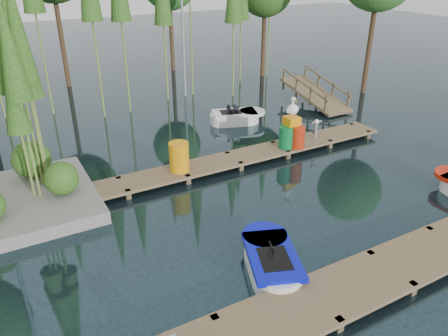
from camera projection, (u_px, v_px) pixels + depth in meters
ground_plane at (217, 212)px, 12.82m from camera, size 90.00×90.00×0.00m
near_dock at (319, 301)px, 9.19m from camera, size 18.00×1.50×0.50m
far_dock at (209, 165)px, 15.11m from camera, size 15.00×1.20×0.50m
lamp_rear at (182, 12)px, 21.30m from camera, size 0.30×0.30×7.25m
ramp at (315, 94)px, 21.59m from camera, size 1.50×3.94×1.49m
boat_blue at (271, 262)px, 10.35m from camera, size 1.94×2.74×0.84m
boat_white_far at (236, 117)px, 19.43m from camera, size 2.72×1.84×1.18m
yellow_barrel at (179, 157)px, 14.39m from camera, size 0.66×0.66×0.99m
drum_cluster at (292, 132)px, 16.22m from camera, size 1.10×1.00×1.89m
seagull_post at (316, 126)px, 16.91m from camera, size 0.48×0.26×0.78m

